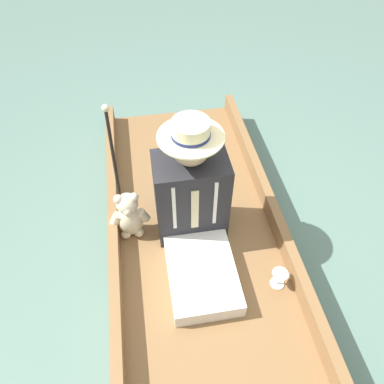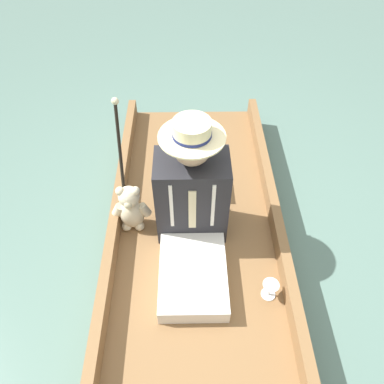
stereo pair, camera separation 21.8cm
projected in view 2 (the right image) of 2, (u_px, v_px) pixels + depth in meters
name	position (u px, v px, depth m)	size (l,w,h in m)	color
ground_plane	(196.00, 263.00, 2.45)	(16.00, 16.00, 0.00)	slate
punt_boat	(196.00, 257.00, 2.39)	(1.11, 2.98, 0.26)	brown
seat_cushion	(195.00, 183.00, 2.68)	(0.38, 0.27, 0.11)	teal
seated_person	(192.00, 206.00, 2.21)	(0.43, 0.85, 0.85)	white
teddy_bear	(131.00, 209.00, 2.37)	(0.26, 0.15, 0.37)	beige
wine_glass	(270.00, 287.00, 2.10)	(0.09, 0.09, 0.12)	silver
walking_cane	(120.00, 156.00, 2.26)	(0.04, 0.32, 0.81)	black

